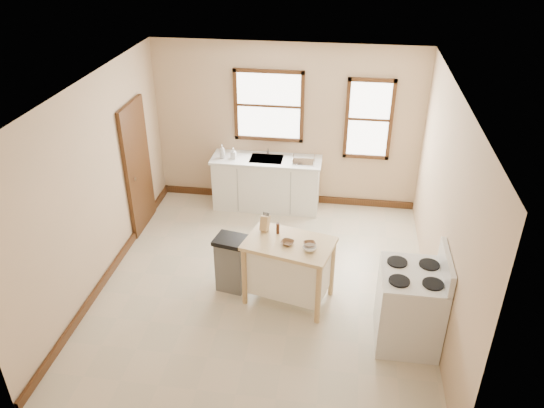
{
  "coord_description": "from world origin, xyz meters",
  "views": [
    {
      "loc": [
        0.97,
        -5.85,
        4.64
      ],
      "look_at": [
        0.06,
        0.4,
        1.07
      ],
      "focal_mm": 35.0,
      "sensor_mm": 36.0,
      "label": 1
    }
  ],
  "objects": [
    {
      "name": "gas_stove",
      "position": [
        1.87,
        -0.81,
        0.63
      ],
      "size": [
        0.79,
        0.81,
        1.26
      ],
      "primitive_type": null,
      "color": "silver",
      "rests_on": "ground"
    },
    {
      "name": "bowl_b",
      "position": [
        0.64,
        -0.29,
        0.92
      ],
      "size": [
        0.19,
        0.19,
        0.04
      ],
      "primitive_type": "imported",
      "rotation": [
        0.0,
        0.0,
        0.24
      ],
      "color": "brown",
      "rests_on": "kitchen_island"
    },
    {
      "name": "bowl_a",
      "position": [
        0.35,
        -0.3,
        0.93
      ],
      "size": [
        0.2,
        0.2,
        0.04
      ],
      "primitive_type": "imported",
      "rotation": [
        0.0,
        0.0,
        -0.28
      ],
      "color": "brown",
      "rests_on": "kitchen_island"
    },
    {
      "name": "dish_rack",
      "position": [
        0.33,
        2.14,
        0.97
      ],
      "size": [
        0.41,
        0.34,
        0.09
      ],
      "primitive_type": null,
      "rotation": [
        0.0,
        0.0,
        -0.2
      ],
      "color": "silver",
      "rests_on": "sink_counter"
    },
    {
      "name": "window_side",
      "position": [
        1.35,
        2.48,
        1.6
      ],
      "size": [
        0.77,
        0.06,
        1.37
      ],
      "primitive_type": null,
      "color": "#3F2511",
      "rests_on": "wall_back"
    },
    {
      "name": "faucet",
      "position": [
        -0.3,
        2.38,
        1.03
      ],
      "size": [
        0.03,
        0.03,
        0.22
      ],
      "primitive_type": "cylinder",
      "color": "silver",
      "rests_on": "sink_counter"
    },
    {
      "name": "wall_back",
      "position": [
        0.0,
        2.5,
        1.4
      ],
      "size": [
        4.5,
        0.04,
        2.8
      ],
      "primitive_type": "cube",
      "color": "tan",
      "rests_on": "ground"
    },
    {
      "name": "pepper_grinder",
      "position": [
        0.2,
        -0.06,
        0.98
      ],
      "size": [
        0.06,
        0.06,
        0.15
      ],
      "primitive_type": "cylinder",
      "rotation": [
        0.0,
        0.0,
        -0.39
      ],
      "color": "#3D1F10",
      "rests_on": "kitchen_island"
    },
    {
      "name": "sink_counter",
      "position": [
        -0.3,
        2.2,
        0.46
      ],
      "size": [
        1.86,
        0.62,
        0.92
      ],
      "primitive_type": null,
      "color": "white",
      "rests_on": "ground"
    },
    {
      "name": "knife_block",
      "position": [
        0.02,
        -0.01,
        1.01
      ],
      "size": [
        0.12,
        0.12,
        0.2
      ],
      "primitive_type": null,
      "rotation": [
        0.0,
        0.0,
        -0.27
      ],
      "color": "tan",
      "rests_on": "kitchen_island"
    },
    {
      "name": "ceiling",
      "position": [
        0.0,
        0.0,
        2.8
      ],
      "size": [
        5.0,
        5.0,
        0.0
      ],
      "primitive_type": "plane",
      "rotation": [
        3.14,
        0.0,
        0.0
      ],
      "color": "white",
      "rests_on": "ground"
    },
    {
      "name": "floor",
      "position": [
        0.0,
        0.0,
        0.0
      ],
      "size": [
        5.0,
        5.0,
        0.0
      ],
      "primitive_type": "plane",
      "color": "beige",
      "rests_on": "ground"
    },
    {
      "name": "trash_bin",
      "position": [
        -0.42,
        -0.12,
        0.4
      ],
      "size": [
        0.47,
        0.42,
        0.81
      ],
      "primitive_type": null,
      "rotation": [
        0.0,
        0.0,
        -0.19
      ],
      "color": "#5C5C5A",
      "rests_on": "ground"
    },
    {
      "name": "kitchen_island",
      "position": [
        0.37,
        -0.25,
        0.45
      ],
      "size": [
        1.24,
        0.95,
        0.91
      ],
      "primitive_type": null,
      "rotation": [
        0.0,
        0.0,
        -0.24
      ],
      "color": "tan",
      "rests_on": "ground"
    },
    {
      "name": "wall_left",
      "position": [
        -2.25,
        0.0,
        1.4
      ],
      "size": [
        0.04,
        5.0,
        2.8
      ],
      "primitive_type": "cube",
      "color": "tan",
      "rests_on": "ground"
    },
    {
      "name": "baseboard_left",
      "position": [
        -2.22,
        0.0,
        0.06
      ],
      "size": [
        0.04,
        5.0,
        0.12
      ],
      "primitive_type": "cube",
      "color": "#3F2511",
      "rests_on": "ground"
    },
    {
      "name": "soap_bottle_b",
      "position": [
        -0.85,
        2.13,
        1.01
      ],
      "size": [
        0.09,
        0.09,
        0.19
      ],
      "primitive_type": "imported",
      "rotation": [
        0.0,
        0.0,
        -0.06
      ],
      "color": "#B2B2B2",
      "rests_on": "sink_counter"
    },
    {
      "name": "baseboard_back",
      "position": [
        0.0,
        2.47,
        0.06
      ],
      "size": [
        4.5,
        0.04,
        0.12
      ],
      "primitive_type": "cube",
      "color": "#3F2511",
      "rests_on": "ground"
    },
    {
      "name": "window_main",
      "position": [
        -0.3,
        2.48,
        1.75
      ],
      "size": [
        1.17,
        0.06,
        1.22
      ],
      "primitive_type": null,
      "color": "#3F2511",
      "rests_on": "wall_back"
    },
    {
      "name": "soap_bottle_a",
      "position": [
        -1.04,
        2.12,
        1.04
      ],
      "size": [
        0.12,
        0.12,
        0.24
      ],
      "primitive_type": "imported",
      "rotation": [
        0.0,
        0.0,
        0.32
      ],
      "color": "#B2B2B2",
      "rests_on": "sink_counter"
    },
    {
      "name": "door_left",
      "position": [
        -2.21,
        1.3,
        1.05
      ],
      "size": [
        0.06,
        0.9,
        2.1
      ],
      "primitive_type": "cube",
      "color": "#3F2511",
      "rests_on": "ground"
    },
    {
      "name": "bowl_c",
      "position": [
        0.64,
        -0.4,
        0.93
      ],
      "size": [
        0.19,
        0.19,
        0.05
      ],
      "primitive_type": "imported",
      "rotation": [
        0.0,
        0.0,
        0.08
      ],
      "color": "silver",
      "rests_on": "kitchen_island"
    },
    {
      "name": "wall_right",
      "position": [
        2.25,
        0.0,
        1.4
      ],
      "size": [
        0.04,
        5.0,
        2.8
      ],
      "primitive_type": "cube",
      "color": "tan",
      "rests_on": "ground"
    }
  ]
}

